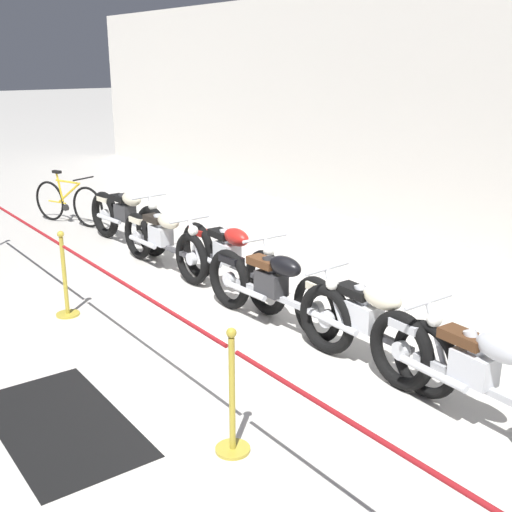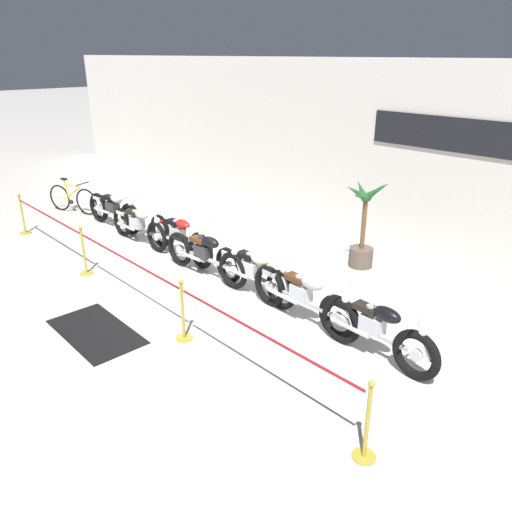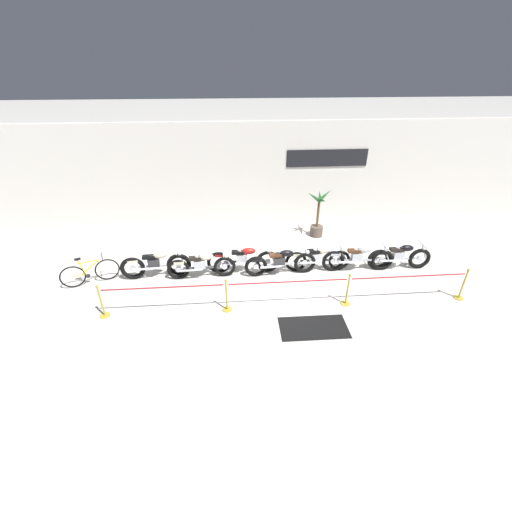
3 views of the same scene
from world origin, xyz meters
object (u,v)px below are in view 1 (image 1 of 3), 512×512
object	(u,v)px
motorcycle_cream_0	(127,218)
motorcycle_cream_4	(367,322)
motorcycle_black_3	(274,290)
bicycle	(68,203)
floor_banner	(62,424)
motorcycle_silver_5	(479,378)
stanchion_far_left	(74,264)
motorcycle_red_2	(229,259)
stanchion_mid_left	(66,287)
motorcycle_cream_1	(163,240)
stanchion_mid_right	(232,411)

from	to	relation	value
motorcycle_cream_0	motorcycle_cream_4	bearing A→B (deg)	-0.20
motorcycle_cream_0	motorcycle_black_3	xyz separation A→B (m)	(4.10, -0.17, -0.01)
bicycle	floor_banner	xyz separation A→B (m)	(6.66, -2.66, -0.40)
bicycle	motorcycle_silver_5	bearing A→B (deg)	0.59
stanchion_far_left	floor_banner	world-z (taller)	stanchion_far_left
motorcycle_black_3	bicycle	distance (m)	6.15
motorcycle_red_2	motorcycle_black_3	world-z (taller)	motorcycle_red_2
motorcycle_red_2	stanchion_mid_left	size ratio (longest dim) A/B	2.31
stanchion_mid_left	motorcycle_cream_0	bearing A→B (deg)	140.07
motorcycle_cream_1	motorcycle_black_3	bearing A→B (deg)	-0.19
motorcycle_silver_5	stanchion_mid_right	distance (m)	2.04
motorcycle_black_3	bicycle	size ratio (longest dim) A/B	1.44
motorcycle_cream_0	stanchion_far_left	xyz separation A→B (m)	(2.66, -1.92, 0.26)
motorcycle_red_2	bicycle	xyz separation A→B (m)	(-4.92, -0.27, -0.09)
motorcycle_black_3	motorcycle_cream_4	xyz separation A→B (m)	(1.29, 0.15, 0.01)
stanchion_mid_left	motorcycle_silver_5	bearing A→B (deg)	22.05
motorcycle_cream_1	bicycle	size ratio (longest dim) A/B	1.33
motorcycle_black_3	bicycle	world-z (taller)	bicycle
motorcycle_cream_0	motorcycle_black_3	bearing A→B (deg)	-2.37
motorcycle_cream_0	motorcycle_cream_1	bearing A→B (deg)	-6.14
motorcycle_cream_0	motorcycle_silver_5	xyz separation A→B (m)	(6.75, -0.12, -0.01)
motorcycle_cream_4	motorcycle_black_3	bearing A→B (deg)	-173.34
motorcycle_cream_1	motorcycle_red_2	bearing A→B (deg)	8.97
motorcycle_cream_0	motorcycle_black_3	size ratio (longest dim) A/B	0.95
motorcycle_black_3	stanchion_far_left	bearing A→B (deg)	-129.46
motorcycle_cream_1	floor_banner	size ratio (longest dim) A/B	1.21
motorcycle_red_2	motorcycle_black_3	distance (m)	1.25
floor_banner	motorcycle_cream_4	bearing A→B (deg)	75.27
motorcycle_cream_0	bicycle	bearing A→B (deg)	-174.02
floor_banner	bicycle	bearing A→B (deg)	158.65
motorcycle_cream_0	floor_banner	distance (m)	5.46
stanchion_far_left	motorcycle_black_3	bearing A→B (deg)	50.54
motorcycle_cream_0	motorcycle_cream_1	world-z (taller)	motorcycle_cream_0
motorcycle_cream_1	motorcycle_cream_4	bearing A→B (deg)	2.09
motorcycle_cream_4	motorcycle_cream_0	bearing A→B (deg)	179.80
motorcycle_cream_1	motorcycle_silver_5	world-z (taller)	motorcycle_silver_5
motorcycle_cream_0	stanchion_mid_left	world-z (taller)	stanchion_mid_left
motorcycle_cream_0	motorcycle_silver_5	bearing A→B (deg)	-1.05
motorcycle_black_3	floor_banner	world-z (taller)	motorcycle_black_3
stanchion_mid_right	motorcycle_black_3	bearing A→B (deg)	134.02
motorcycle_cream_1	stanchion_far_left	distance (m)	2.13
floor_banner	motorcycle_red_2	bearing A→B (deg)	121.22
motorcycle_cream_4	stanchion_mid_left	bearing A→B (deg)	-148.37
motorcycle_silver_5	stanchion_mid_right	world-z (taller)	stanchion_mid_right
stanchion_mid_left	floor_banner	bearing A→B (deg)	-22.26
motorcycle_cream_1	stanchion_mid_right	bearing A→B (deg)	-22.29
stanchion_mid_right	stanchion_mid_left	bearing A→B (deg)	180.00
motorcycle_cream_1	stanchion_mid_right	size ratio (longest dim) A/B	2.12
bicycle	stanchion_mid_right	size ratio (longest dim) A/B	1.59
motorcycle_red_2	stanchion_mid_left	bearing A→B (deg)	-106.16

